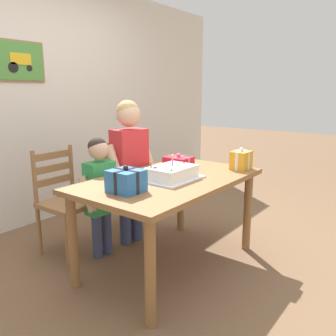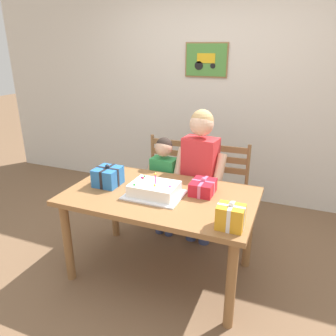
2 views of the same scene
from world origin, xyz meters
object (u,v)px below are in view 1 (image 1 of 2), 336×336
Objects in this scene: dining_table at (170,190)px; chair_right at (122,184)px; chair_left at (66,201)px; birthday_cake at (172,173)px; gift_box_corner_small at (241,160)px; gift_box_red_large at (178,163)px; child_older at (130,158)px; child_younger at (100,186)px; gift_box_beside_cake at (127,181)px.

chair_right reaches higher than dining_table.
birthday_cake is at bearing -71.33° from chair_left.
gift_box_corner_small is 1.55m from chair_left.
dining_table is 0.37m from gift_box_red_large.
gift_box_red_large is 0.24× the size of chair_right.
gift_box_corner_small is at bearing -21.61° from birthday_cake.
gift_box_red_large is at bearing -70.18° from child_older.
child_younger is at bearing 133.55° from gift_box_corner_small.
gift_box_beside_cake is at bearing -114.89° from child_younger.
birthday_cake is 0.45m from gift_box_beside_cake.
child_younger is (-0.55, -0.30, 0.16)m from chair_right.
child_older is (-0.18, -0.30, 0.34)m from chair_right.
child_older is at bearing 75.08° from dining_table.
child_younger reaches higher than gift_box_corner_small.
gift_box_red_large is at bearing -39.86° from child_younger.
child_younger is (0.27, 0.57, -0.19)m from gift_box_beside_cake.
dining_table is at bearing -68.65° from chair_left.
dining_table is at bearing -111.22° from chair_right.
gift_box_corner_small reaches higher than chair_left.
chair_left and chair_right have the same top height.
birthday_cake is 0.64m from child_older.
chair_right reaches higher than gift_box_red_large.
chair_right is 0.70× the size of child_older.
birthday_cake is 0.43× the size of child_younger.
birthday_cake is 1.01m from chair_left.
chair_left reaches higher than gift_box_red_large.
birthday_cake is 0.70m from gift_box_corner_small.
chair_right is (0.37, 0.91, -0.32)m from birthday_cake.
dining_table is 0.95m from chair_left.
gift_box_corner_small is at bearing -26.05° from dining_table.
birthday_cake is at bearing -106.56° from child_older.
gift_box_red_large is 0.54m from gift_box_corner_small.
chair_left is (-0.34, 0.87, -0.18)m from dining_table.
gift_box_beside_cake is 1.13× the size of gift_box_corner_small.
chair_right is at bearing 87.66° from gift_box_red_large.
child_younger is at bearing 179.90° from child_older.
dining_table is 0.61m from child_older.
child_older is (-0.16, 0.43, 0.01)m from gift_box_red_large.
birthday_cake reaches higher than dining_table.
gift_box_beside_cake and chair_right have the same top height.
gift_box_red_large is at bearing 28.29° from birthday_cake.
dining_table is at bearing 55.48° from birthday_cake.
gift_box_corner_small is at bearing -46.45° from child_younger.
dining_table is 6.63× the size of gift_box_red_large.
chair_right is at bearing 58.22° from child_older.
dining_table is 0.71m from gift_box_corner_small.
birthday_cake is 2.04× the size of gift_box_beside_cake.
child_younger reaches higher than chair_right.
child_younger reaches higher than birthday_cake.
gift_box_corner_small is (0.65, -0.26, 0.03)m from birthday_cake.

